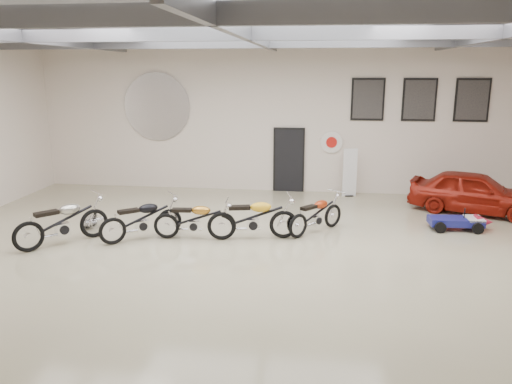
# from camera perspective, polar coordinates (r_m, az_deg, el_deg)

# --- Properties ---
(floor) EXTENTS (16.00, 12.00, 0.01)m
(floor) POSITION_cam_1_polar(r_m,az_deg,el_deg) (11.41, -0.78, -6.80)
(floor) COLOR tan
(floor) RESTS_ON ground
(ceiling) EXTENTS (16.00, 12.00, 0.01)m
(ceiling) POSITION_cam_1_polar(r_m,az_deg,el_deg) (10.73, -0.87, 19.07)
(ceiling) COLOR slate
(ceiling) RESTS_ON back_wall
(back_wall) EXTENTS (16.00, 0.02, 5.00)m
(back_wall) POSITION_cam_1_polar(r_m,az_deg,el_deg) (16.71, 2.13, 8.57)
(back_wall) COLOR beige
(back_wall) RESTS_ON floor
(ceiling_beams) EXTENTS (15.80, 11.80, 0.32)m
(ceiling_beams) POSITION_cam_1_polar(r_m,az_deg,el_deg) (10.71, -0.86, 17.74)
(ceiling_beams) COLOR slate
(ceiling_beams) RESTS_ON ceiling
(door) EXTENTS (0.92, 0.08, 2.10)m
(door) POSITION_cam_1_polar(r_m,az_deg,el_deg) (16.82, 3.77, 3.59)
(door) COLOR black
(door) RESTS_ON back_wall
(logo_plaque) EXTENTS (2.30, 0.06, 1.16)m
(logo_plaque) POSITION_cam_1_polar(r_m,az_deg,el_deg) (17.46, -11.25, 9.53)
(logo_plaque) COLOR silver
(logo_plaque) RESTS_ON back_wall
(poster_left) EXTENTS (1.05, 0.08, 1.35)m
(poster_left) POSITION_cam_1_polar(r_m,az_deg,el_deg) (16.63, 12.65, 10.30)
(poster_left) COLOR black
(poster_left) RESTS_ON back_wall
(poster_mid) EXTENTS (1.05, 0.08, 1.35)m
(poster_mid) POSITION_cam_1_polar(r_m,az_deg,el_deg) (16.84, 18.16, 9.99)
(poster_mid) COLOR black
(poster_mid) RESTS_ON back_wall
(poster_right) EXTENTS (1.05, 0.08, 1.35)m
(poster_right) POSITION_cam_1_polar(r_m,az_deg,el_deg) (17.21, 23.47, 9.62)
(poster_right) COLOR black
(poster_right) RESTS_ON back_wall
(oil_sign) EXTENTS (0.72, 0.10, 0.72)m
(oil_sign) POSITION_cam_1_polar(r_m,az_deg,el_deg) (16.69, 8.63, 5.65)
(oil_sign) COLOR white
(oil_sign) RESTS_ON back_wall
(banner_stand) EXTENTS (0.48, 0.27, 1.67)m
(banner_stand) POSITION_cam_1_polar(r_m,az_deg,el_deg) (16.41, 10.67, 2.36)
(banner_stand) COLOR white
(banner_stand) RESTS_ON floor
(motorcycle_silver) EXTENTS (1.97, 2.10, 1.15)m
(motorcycle_silver) POSITION_cam_1_polar(r_m,az_deg,el_deg) (12.54, -21.31, -3.10)
(motorcycle_silver) COLOR silver
(motorcycle_silver) RESTS_ON floor
(motorcycle_black) EXTENTS (1.97, 1.76, 1.05)m
(motorcycle_black) POSITION_cam_1_polar(r_m,az_deg,el_deg) (12.36, -12.97, -2.96)
(motorcycle_black) COLOR silver
(motorcycle_black) RESTS_ON floor
(motorcycle_gold) EXTENTS (1.98, 0.74, 1.01)m
(motorcycle_gold) POSITION_cam_1_polar(r_m,az_deg,el_deg) (12.16, -7.10, -3.08)
(motorcycle_gold) COLOR silver
(motorcycle_gold) RESTS_ON floor
(motorcycle_yellow) EXTENTS (2.24, 1.10, 1.12)m
(motorcycle_yellow) POSITION_cam_1_polar(r_m,az_deg,el_deg) (12.05, -0.37, -2.86)
(motorcycle_yellow) COLOR silver
(motorcycle_yellow) RESTS_ON floor
(motorcycle_red) EXTENTS (1.67, 1.81, 0.98)m
(motorcycle_red) POSITION_cam_1_polar(r_m,az_deg,el_deg) (12.65, 6.89, -2.48)
(motorcycle_red) COLOR silver
(motorcycle_red) RESTS_ON floor
(go_kart) EXTENTS (1.66, 0.81, 0.59)m
(go_kart) POSITION_cam_1_polar(r_m,az_deg,el_deg) (13.86, 22.42, -2.84)
(go_kart) COLOR navy
(go_kart) RESTS_ON floor
(vintage_car) EXTENTS (2.58, 3.84, 1.21)m
(vintage_car) POSITION_cam_1_polar(r_m,az_deg,el_deg) (15.61, 23.66, -0.00)
(vintage_car) COLOR maroon
(vintage_car) RESTS_ON floor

